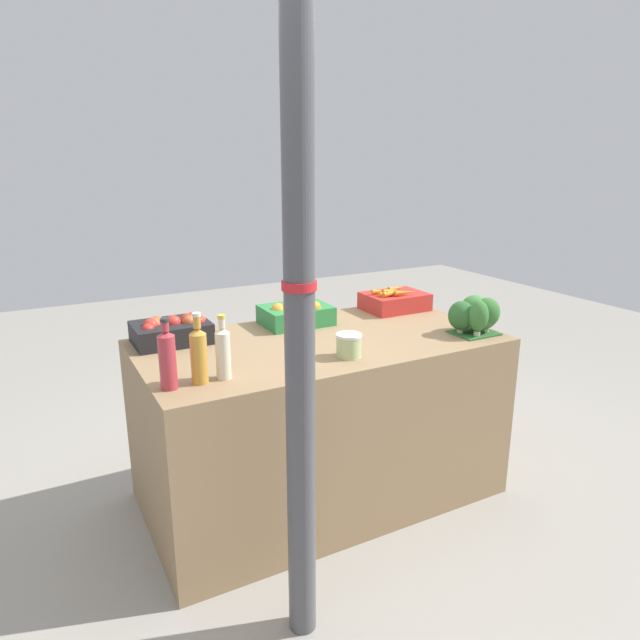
{
  "coord_description": "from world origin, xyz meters",
  "views": [
    {
      "loc": [
        -1.27,
        -2.35,
        1.71
      ],
      "look_at": [
        0.0,
        0.0,
        0.96
      ],
      "focal_mm": 32.0,
      "sensor_mm": 36.0,
      "label": 1
    }
  ],
  "objects_px": {
    "apple_crate": "(172,330)",
    "pickle_jar": "(349,345)",
    "support_pole": "(300,321)",
    "broccoli_pile": "(476,314)",
    "juice_bottle_ruby": "(167,359)",
    "juice_bottle_cloudy": "(223,352)",
    "carrot_crate": "(395,300)",
    "orange_crate": "(296,314)",
    "juice_bottle_amber": "(199,354)"
  },
  "relations": [
    {
      "from": "orange_crate",
      "to": "juice_bottle_ruby",
      "type": "relative_size",
      "value": 1.26
    },
    {
      "from": "carrot_crate",
      "to": "juice_bottle_cloudy",
      "type": "height_order",
      "value": "juice_bottle_cloudy"
    },
    {
      "from": "carrot_crate",
      "to": "juice_bottle_amber",
      "type": "xyz_separation_m",
      "value": [
        -1.34,
        -0.57,
        0.06
      ]
    },
    {
      "from": "orange_crate",
      "to": "carrot_crate",
      "type": "bearing_deg",
      "value": 0.3
    },
    {
      "from": "support_pole",
      "to": "pickle_jar",
      "type": "distance_m",
      "value": 0.74
    },
    {
      "from": "orange_crate",
      "to": "broccoli_pile",
      "type": "distance_m",
      "value": 0.94
    },
    {
      "from": "broccoli_pile",
      "to": "pickle_jar",
      "type": "xyz_separation_m",
      "value": [
        -0.76,
        -0.01,
        -0.04
      ]
    },
    {
      "from": "carrot_crate",
      "to": "pickle_jar",
      "type": "distance_m",
      "value": 0.88
    },
    {
      "from": "juice_bottle_ruby",
      "to": "juice_bottle_cloudy",
      "type": "relative_size",
      "value": 1.06
    },
    {
      "from": "support_pole",
      "to": "apple_crate",
      "type": "xyz_separation_m",
      "value": [
        -0.16,
        1.06,
        -0.29
      ]
    },
    {
      "from": "juice_bottle_ruby",
      "to": "juice_bottle_amber",
      "type": "relative_size",
      "value": 0.98
    },
    {
      "from": "juice_bottle_cloudy",
      "to": "pickle_jar",
      "type": "bearing_deg",
      "value": -1.32
    },
    {
      "from": "support_pole",
      "to": "juice_bottle_cloudy",
      "type": "relative_size",
      "value": 9.02
    },
    {
      "from": "support_pole",
      "to": "juice_bottle_cloudy",
      "type": "bearing_deg",
      "value": 101.69
    },
    {
      "from": "support_pole",
      "to": "juice_bottle_amber",
      "type": "height_order",
      "value": "support_pole"
    },
    {
      "from": "orange_crate",
      "to": "juice_bottle_cloudy",
      "type": "height_order",
      "value": "juice_bottle_cloudy"
    },
    {
      "from": "broccoli_pile",
      "to": "juice_bottle_ruby",
      "type": "distance_m",
      "value": 1.56
    },
    {
      "from": "apple_crate",
      "to": "juice_bottle_amber",
      "type": "distance_m",
      "value": 0.58
    },
    {
      "from": "apple_crate",
      "to": "pickle_jar",
      "type": "distance_m",
      "value": 0.87
    },
    {
      "from": "support_pole",
      "to": "broccoli_pile",
      "type": "height_order",
      "value": "support_pole"
    },
    {
      "from": "support_pole",
      "to": "juice_bottle_cloudy",
      "type": "distance_m",
      "value": 0.55
    },
    {
      "from": "apple_crate",
      "to": "pickle_jar",
      "type": "xyz_separation_m",
      "value": [
        0.64,
        -0.58,
        -0.01
      ]
    },
    {
      "from": "broccoli_pile",
      "to": "juice_bottle_cloudy",
      "type": "bearing_deg",
      "value": 179.64
    },
    {
      "from": "support_pole",
      "to": "carrot_crate",
      "type": "height_order",
      "value": "support_pole"
    },
    {
      "from": "apple_crate",
      "to": "juice_bottle_cloudy",
      "type": "distance_m",
      "value": 0.58
    },
    {
      "from": "apple_crate",
      "to": "broccoli_pile",
      "type": "distance_m",
      "value": 1.51
    },
    {
      "from": "orange_crate",
      "to": "broccoli_pile",
      "type": "xyz_separation_m",
      "value": [
        0.74,
        -0.57,
        0.04
      ]
    },
    {
      "from": "juice_bottle_cloudy",
      "to": "broccoli_pile",
      "type": "bearing_deg",
      "value": -0.36
    },
    {
      "from": "carrot_crate",
      "to": "orange_crate",
      "type": "bearing_deg",
      "value": -179.7
    },
    {
      "from": "support_pole",
      "to": "juice_bottle_ruby",
      "type": "distance_m",
      "value": 0.63
    },
    {
      "from": "support_pole",
      "to": "broccoli_pile",
      "type": "bearing_deg",
      "value": 21.37
    },
    {
      "from": "juice_bottle_cloudy",
      "to": "pickle_jar",
      "type": "relative_size",
      "value": 2.28
    },
    {
      "from": "apple_crate",
      "to": "pickle_jar",
      "type": "height_order",
      "value": "apple_crate"
    },
    {
      "from": "apple_crate",
      "to": "carrot_crate",
      "type": "xyz_separation_m",
      "value": [
        1.31,
        -0.0,
        -0.01
      ]
    },
    {
      "from": "support_pole",
      "to": "juice_bottle_amber",
      "type": "xyz_separation_m",
      "value": [
        -0.2,
        0.49,
        -0.23
      ]
    },
    {
      "from": "apple_crate",
      "to": "juice_bottle_ruby",
      "type": "xyz_separation_m",
      "value": [
        -0.16,
        -0.57,
        0.06
      ]
    },
    {
      "from": "apple_crate",
      "to": "carrot_crate",
      "type": "height_order",
      "value": "apple_crate"
    },
    {
      "from": "carrot_crate",
      "to": "broccoli_pile",
      "type": "relative_size",
      "value": 1.39
    },
    {
      "from": "broccoli_pile",
      "to": "pickle_jar",
      "type": "distance_m",
      "value": 0.76
    },
    {
      "from": "juice_bottle_amber",
      "to": "pickle_jar",
      "type": "bearing_deg",
      "value": -1.13
    },
    {
      "from": "pickle_jar",
      "to": "apple_crate",
      "type": "bearing_deg",
      "value": 137.72
    },
    {
      "from": "orange_crate",
      "to": "juice_bottle_amber",
      "type": "bearing_deg",
      "value": -140.86
    },
    {
      "from": "pickle_jar",
      "to": "juice_bottle_ruby",
      "type": "bearing_deg",
      "value": 179.04
    },
    {
      "from": "juice_bottle_amber",
      "to": "juice_bottle_cloudy",
      "type": "relative_size",
      "value": 1.08
    },
    {
      "from": "orange_crate",
      "to": "juice_bottle_amber",
      "type": "relative_size",
      "value": 1.23
    },
    {
      "from": "juice_bottle_amber",
      "to": "orange_crate",
      "type": "bearing_deg",
      "value": 39.14
    },
    {
      "from": "apple_crate",
      "to": "carrot_crate",
      "type": "relative_size",
      "value": 1.0
    },
    {
      "from": "apple_crate",
      "to": "orange_crate",
      "type": "xyz_separation_m",
      "value": [
        0.66,
        -0.0,
        -0.0
      ]
    },
    {
      "from": "carrot_crate",
      "to": "juice_bottle_ruby",
      "type": "height_order",
      "value": "juice_bottle_ruby"
    },
    {
      "from": "orange_crate",
      "to": "pickle_jar",
      "type": "xyz_separation_m",
      "value": [
        -0.02,
        -0.58,
        -0.01
      ]
    }
  ]
}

